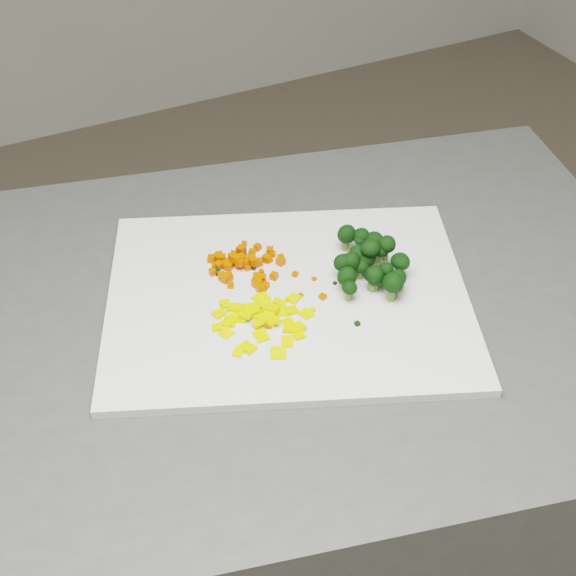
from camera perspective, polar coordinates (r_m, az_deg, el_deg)
name	(u,v)px	position (r m, az deg, el deg)	size (l,w,h in m)	color
ground	(348,576)	(1.74, 4.27, -19.72)	(4.00, 4.00, 0.00)	#776B54
counter_block	(290,522)	(1.27, 0.15, -16.32)	(0.89, 0.62, 0.90)	#484846
cutting_board	(288,298)	(0.92, 0.00, -0.72)	(0.41, 0.32, 0.01)	white
carrot_pile	(246,260)	(0.94, -2.98, 2.01)	(0.09, 0.09, 0.03)	#DA4302
pepper_pile	(262,319)	(0.88, -1.88, -2.20)	(0.11, 0.11, 0.01)	#FFEA0D
broccoli_pile	(369,256)	(0.93, 5.76, 2.28)	(0.11, 0.11, 0.05)	black
carrot_cube_0	(257,247)	(0.98, -2.19, 2.92)	(0.01, 0.01, 0.01)	#DA4302
carrot_cube_1	(244,244)	(0.98, -3.12, 3.16)	(0.01, 0.01, 0.01)	#DA4302
carrot_cube_2	(256,280)	(0.93, -2.32, 0.60)	(0.01, 0.01, 0.01)	#DA4302
carrot_cube_3	(236,259)	(0.96, -3.72, 2.05)	(0.01, 0.01, 0.01)	#DA4302
carrot_cube_4	(228,267)	(0.95, -4.26, 1.51)	(0.01, 0.01, 0.01)	#DA4302
carrot_cube_5	(233,257)	(0.95, -3.96, 2.24)	(0.01, 0.01, 0.01)	#DA4302
carrot_cube_6	(211,259)	(0.96, -5.48, 2.09)	(0.01, 0.01, 0.01)	#DA4302
carrot_cube_7	(227,277)	(0.94, -4.34, 0.81)	(0.01, 0.01, 0.01)	#DA4302
carrot_cube_8	(253,261)	(0.95, -2.48, 1.94)	(0.01, 0.01, 0.01)	#DA4302
carrot_cube_9	(219,266)	(0.95, -4.94, 1.59)	(0.01, 0.01, 0.01)	#DA4302
carrot_cube_10	(274,276)	(0.93, -1.00, 0.86)	(0.01, 0.01, 0.01)	#DA4302
carrot_cube_11	(273,254)	(0.97, -1.07, 2.42)	(0.01, 0.01, 0.01)	#DA4302
carrot_cube_12	(256,276)	(0.94, -2.28, 0.88)	(0.01, 0.01, 0.01)	#DA4302
carrot_cube_13	(254,265)	(0.95, -2.40, 1.67)	(0.01, 0.01, 0.01)	#DA4302
carrot_cube_14	(258,281)	(0.93, -2.14, 0.52)	(0.01, 0.01, 0.01)	#DA4302
carrot_cube_15	(281,261)	(0.95, -0.52, 1.90)	(0.01, 0.01, 0.01)	#DA4302
carrot_cube_16	(245,262)	(0.95, -3.08, 1.89)	(0.01, 0.01, 0.01)	#DA4302
carrot_cube_17	(240,259)	(0.95, -3.41, 2.10)	(0.01, 0.01, 0.01)	#DA4302
carrot_cube_18	(254,282)	(0.93, -2.45, 0.40)	(0.01, 0.01, 0.01)	#DA4302
carrot_cube_19	(233,254)	(0.96, -3.90, 2.43)	(0.01, 0.01, 0.01)	#DA4302
carrot_cube_20	(219,255)	(0.97, -4.91, 2.32)	(0.01, 0.01, 0.01)	#DA4302
carrot_cube_21	(242,259)	(0.96, -3.29, 2.04)	(0.01, 0.01, 0.01)	#DA4302
carrot_cube_22	(257,284)	(0.92, -2.19, 0.29)	(0.01, 0.01, 0.01)	#DA4302
carrot_cube_23	(217,257)	(0.96, -5.06, 2.20)	(0.01, 0.01, 0.01)	#DA4302
carrot_cube_24	(243,254)	(0.97, -3.25, 2.46)	(0.01, 0.01, 0.01)	#DA4302
carrot_cube_25	(264,289)	(0.92, -1.74, -0.05)	(0.01, 0.01, 0.01)	#DA4302
carrot_cube_26	(221,259)	(0.96, -4.78, 2.05)	(0.01, 0.01, 0.01)	#DA4302
carrot_cube_27	(269,259)	(0.96, -1.38, 2.05)	(0.01, 0.01, 0.01)	#DA4302
carrot_cube_28	(261,272)	(0.94, -1.91, 1.14)	(0.01, 0.01, 0.01)	#DA4302
carrot_cube_29	(247,268)	(0.95, -2.90, 1.44)	(0.01, 0.01, 0.01)	#DA4302
carrot_cube_30	(270,251)	(0.97, -1.29, 2.66)	(0.01, 0.01, 0.01)	#DA4302
carrot_cube_31	(238,264)	(0.95, -3.58, 1.71)	(0.01, 0.01, 0.01)	#DA4302
carrot_cube_32	(226,264)	(0.96, -4.40, 1.74)	(0.01, 0.01, 0.01)	#DA4302
carrot_cube_33	(252,252)	(0.97, -2.56, 2.55)	(0.01, 0.01, 0.01)	#DA4302
carrot_cube_34	(221,276)	(0.94, -4.75, 0.87)	(0.01, 0.01, 0.01)	#DA4302
carrot_cube_35	(281,258)	(0.96, -0.50, 2.18)	(0.01, 0.01, 0.01)	#DA4302
carrot_cube_36	(263,278)	(0.93, -1.82, 0.69)	(0.01, 0.01, 0.01)	#DA4302
carrot_cube_37	(251,258)	(0.95, -2.63, 2.17)	(0.01, 0.01, 0.01)	#DA4302
carrot_cube_38	(259,262)	(0.96, -2.06, 1.86)	(0.01, 0.01, 0.01)	#DA4302
carrot_cube_39	(226,277)	(0.94, -4.44, 0.77)	(0.01, 0.01, 0.01)	#DA4302
carrot_cube_40	(249,260)	(0.95, -2.82, 1.98)	(0.01, 0.01, 0.01)	#DA4302
carrot_cube_41	(230,264)	(0.95, -4.18, 1.74)	(0.01, 0.01, 0.01)	#DA4302
carrot_cube_42	(225,264)	(0.95, -4.53, 1.68)	(0.01, 0.01, 0.01)	#DA4302
carrot_cube_43	(212,272)	(0.94, -5.40, 1.14)	(0.01, 0.01, 0.01)	#DA4302
carrot_cube_44	(250,262)	(0.96, -2.73, 1.83)	(0.01, 0.01, 0.01)	#DA4302
carrot_cube_45	(226,264)	(0.95, -4.40, 1.68)	(0.01, 0.01, 0.01)	#DA4302
carrot_cube_46	(231,285)	(0.93, -4.11, 0.23)	(0.01, 0.01, 0.01)	#DA4302
carrot_cube_47	(230,276)	(0.94, -4.16, 0.85)	(0.01, 0.01, 0.01)	#DA4302
carrot_cube_48	(245,260)	(0.95, -3.09, 1.97)	(0.01, 0.01, 0.01)	#DA4302
carrot_cube_49	(237,259)	(0.95, -3.63, 2.05)	(0.01, 0.01, 0.01)	#DA4302
carrot_cube_50	(241,250)	(0.96, -3.36, 2.74)	(0.01, 0.01, 0.01)	#DA4302
carrot_cube_51	(225,266)	(0.95, -4.54, 1.56)	(0.01, 0.01, 0.01)	#DA4302
carrot_cube_52	(261,289)	(0.92, -1.95, -0.05)	(0.01, 0.01, 0.01)	#DA4302
carrot_cube_53	(225,279)	(0.93, -4.49, 0.67)	(0.01, 0.01, 0.01)	#DA4302
carrot_cube_54	(222,258)	(0.96, -4.69, 2.12)	(0.01, 0.01, 0.01)	#DA4302
carrot_cube_55	(214,266)	(0.95, -5.25, 1.55)	(0.01, 0.01, 0.01)	#DA4302
carrot_cube_56	(266,259)	(0.96, -1.54, 2.11)	(0.01, 0.01, 0.01)	#DA4302
carrot_cube_57	(240,262)	(0.94, -3.45, 1.86)	(0.01, 0.01, 0.01)	#DA4302
carrot_cube_58	(266,285)	(0.92, -1.59, 0.18)	(0.01, 0.01, 0.01)	#DA4302
pepper_chunk_0	(251,311)	(0.89, -2.65, -1.66)	(0.02, 0.01, 0.00)	#FFEA0D
pepper_chunk_1	(236,308)	(0.90, -3.70, -1.41)	(0.02, 0.01, 0.00)	#FFEA0D
pepper_chunk_2	(269,315)	(0.88, -1.34, -1.95)	(0.01, 0.01, 0.00)	#FFEA0D
pepper_chunk_3	(238,352)	(0.85, -3.55, -4.56)	(0.01, 0.01, 0.00)	#FFEA0D
pepper_chunk_4	(278,353)	(0.85, -0.70, -4.65)	(0.02, 0.02, 0.00)	#FFEA0D
pepper_chunk_5	(296,328)	(0.87, 0.60, -2.85)	(0.02, 0.01, 0.00)	#FFEA0D
pepper_chunk_6	(281,311)	(0.89, -0.48, -1.64)	(0.02, 0.02, 0.00)	#FFEA0D
pepper_chunk_7	(287,341)	(0.86, -0.08, -3.82)	(0.02, 0.01, 0.00)	#FFEA0D
pepper_chunk_8	(259,315)	(0.89, -2.10, -1.94)	(0.01, 0.01, 0.00)	#FFEA0D
pepper_chunk_9	(298,334)	(0.87, 0.72, -3.30)	(0.02, 0.01, 0.00)	#FFEA0D
pepper_chunk_10	(275,320)	(0.88, -0.91, -2.27)	(0.01, 0.01, 0.00)	#FFEA0D
pepper_chunk_11	(246,312)	(0.89, -3.00, -1.71)	(0.02, 0.01, 0.00)	#FFEA0D
pepper_chunk_12	(261,336)	(0.87, -1.92, -3.41)	(0.02, 0.01, 0.00)	#FFEA0D
pepper_chunk_13	(248,347)	(0.85, -2.88, -4.25)	(0.02, 0.01, 0.00)	#FFEA0D
pepper_chunk_14	(268,307)	(0.90, -1.45, -1.33)	(0.01, 0.02, 0.00)	#FFEA0D
pepper_chunk_15	(229,321)	(0.88, -4.20, -2.37)	(0.02, 0.01, 0.00)	#FFEA0D
pepper_chunk_16	(257,306)	(0.90, -2.21, -1.30)	(0.02, 0.01, 0.00)	#FFEA0D
pepper_chunk_17	(293,298)	(0.91, 0.38, -0.73)	(0.01, 0.01, 0.00)	#FFEA0D
pepper_chunk_18	(226,333)	(0.87, -4.41, -3.24)	(0.01, 0.01, 0.00)	#FFEA0D
pepper_chunk_19	(248,309)	(0.90, -2.85, -1.49)	(0.02, 0.01, 0.00)	#FFEA0D
pepper_chunk_20	(240,316)	(0.89, -3.44, -2.00)	(0.02, 0.01, 0.00)	#FFEA0D
pepper_chunk_21	(270,320)	(0.88, -1.27, -2.31)	(0.01, 0.01, 0.00)	#FFEA0D
pepper_chunk_22	(270,322)	(0.88, -1.26, -2.41)	(0.02, 0.01, 0.00)	#FFEA0D
pepper_chunk_23	(288,327)	(0.87, 0.02, -2.76)	(0.02, 0.01, 0.00)	#FFEA0D
pepper_chunk_24	(217,327)	(0.88, -5.07, -2.81)	(0.01, 0.01, 0.00)	#FFEA0D
pepper_chunk_25	(241,318)	(0.89, -3.35, -2.15)	(0.01, 0.01, 0.00)	#FFEA0D
pepper_chunk_26	(288,323)	(0.88, 0.01, -2.51)	(0.01, 0.02, 0.00)	#FFEA0D
pepper_chunk_27	(246,314)	(0.88, -3.01, -1.88)	(0.01, 0.01, 0.00)	#FFEA0D
pepper_chunk_28	(291,310)	(0.89, 0.23, -1.58)	(0.01, 0.01, 0.00)	#FFEA0D
pepper_chunk_29	(260,322)	(0.88, -2.00, -2.41)	(0.02, 0.01, 0.00)	#FFEA0D
pepper_chunk_30	(261,298)	(0.91, -1.90, -0.73)	(0.02, 0.02, 0.00)	#FFEA0D
pepper_chunk_31	(271,309)	(0.89, -1.21, -1.48)	(0.02, 0.01, 0.00)	#FFEA0D
pepper_chunk_32	(306,314)	(0.89, 1.30, -1.85)	(0.01, 0.01, 0.00)	#FFEA0D
pepper_chunk_33	(226,304)	(0.90, -4.44, -1.11)	(0.01, 0.01, 0.00)	#FFEA0D
pepper_chunk_34	(279,302)	(0.90, -0.62, -1.03)	(0.01, 0.01, 0.00)	#FFEA0D
pepper_chunk_35	(230,322)	(0.88, -4.18, -2.40)	(0.01, 0.02, 0.00)	#FFEA0D
pepper_chunk_36	(220,313)	(0.89, -4.88, -1.82)	(0.02, 0.01, 0.00)	#FFEA0D
broccoli_floret_0	(399,267)	(0.94, 7.90, 1.50)	(0.03, 0.03, 0.03)	black
broccoli_floret_1	(370,256)	(0.93, 5.84, 2.29)	(0.02, 0.02, 0.03)	black
broccoli_floret_2	(346,280)	(0.92, 4.16, 0.55)	(0.03, 0.03, 0.03)	black
broccoli_floret_3	(366,264)	(0.94, 5.55, 1.74)	(0.03, 0.03, 0.03)	black
broccoli_floret_4	(348,283)	(0.91, 4.32, 0.33)	(0.02, 0.02, 0.03)	black
broccoli_floret_5	(350,266)	(0.93, 4.42, 1.54)	(0.03, 0.03, 0.03)	black
broccoli_floret_6	(349,292)	(0.90, 4.35, -0.28)	(0.02, 0.02, 0.03)	black
broccoli_floret_7	(346,239)	(0.97, 4.13, 3.50)	(0.03, 0.03, 0.03)	black
broccoli_floret_8	(359,245)	(0.97, 5.08, 3.07)	(0.02, 0.02, 0.03)	black
broccoli_floret_9	(378,252)	(0.94, 6.45, 2.55)	(0.03, 0.03, 0.03)	black
broccoli_floret_10	(386,249)	(0.94, 6.97, 2.76)	(0.03, 0.03, 0.03)	black
broccoli_floret_11	(397,282)	(0.92, 7.73, 0.40)	(0.03, 0.03, 0.03)	black
broccoli_floret_12	(374,244)	(0.97, 6.10, 3.13)	(0.03, 0.03, 0.03)	black
broccoli_floret_13	(376,281)	(0.92, 6.26, 0.48)	(0.03, 0.03, 0.03)	black
broccoli_floret_14	(392,288)	(0.91, 7.40, -0.01)	(0.03, 0.03, 0.03)	black
broccoli_floret_15	(369,253)	(0.93, 5.81, 2.47)	(0.03, 0.03, 0.03)	black
broccoli_floret_16	(373,280)	(0.92, 6.09, 0.58)	(0.03, 0.03, 0.03)	black
broccoli_floret_17	(357,259)	(0.94, 4.92, 2.04)	(0.03, 0.03, 0.03)	black
broccoli_floret_18	(361,270)	(0.93, 5.18, 1.29)	(0.02, 0.02, 0.02)	black
broccoli_floret_19	(385,274)	(0.93, 6.92, 0.96)	(0.02, 0.02, 0.03)	black
broccoli_floret_20	(342,268)	(0.93, 3.83, 1.45)	(0.03, 0.03, 0.03)	black
broccoli_floret_21	(371,281)	(0.92, 5.90, 0.53)	(0.02, 0.02, 0.03)	black
broccoli_floret_22	(360,241)	(0.97, 5.17, 3.37)	(0.03, 0.03, 0.03)	black
stray_bit_0	(335,283)	(0.93, 3.35, 0.36)	(0.00, 0.00, 0.00)	black
stray_bit_1	(323,297)	(0.91, 2.48, -0.61)	(0.01, 0.01, 0.01)	#DA4302
stray_bit_2	(268,325)	(0.88, -1.43, -2.68)	(0.01, 0.01, 0.00)	#DA4302
stray_bit_3	(314,279)	(0.93, 1.87, 0.66)	(0.00, 0.00, 0.00)	#DA4302
stray_bit_4	(301,295)	(0.91, 0.91, -0.50)	(0.00, 0.00, 0.00)	#DA4302
stray_bit_5	(222,304)	(0.90, -4.69, -1.11)	(0.01, 0.01, 0.00)	#FFEA0D
stray_bit_6	(344,256)	(0.97, 4.02, 2.29)	(0.00, 0.00, 0.00)	#DA4302
stray_bit_7	(218,273)	(0.95, -5.03, 1.07)	(0.01, 0.01, 0.00)	black
stray_bit_8	(295,274)	(0.94, 0.51, 0.99)	(0.01, 0.01, 0.00)	#DA4302
stray_bit_9	(216,270)	(0.95, -5.16, 1.27)	(0.01, 0.01, 0.01)	black
stray_bit_10	(357,324)	(0.88, 4.95, -2.54)	(0.01, 0.01, 0.00)	black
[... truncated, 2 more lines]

